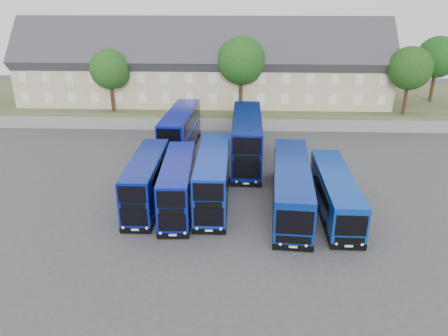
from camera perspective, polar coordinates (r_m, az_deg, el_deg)
ground at (r=32.46m, az=-1.67°, el=-7.69°), size 120.00×120.00×0.00m
retaining_wall at (r=54.34m, az=0.02°, el=5.74°), size 70.00×0.40×1.50m
earth_bank at (r=63.92m, az=0.37°, el=8.50°), size 80.00×20.00×2.00m
terrace_row at (r=59.06m, az=-2.73°, el=12.87°), size 48.00×10.40×11.20m
dd_front_left at (r=35.50m, az=-10.04°, el=-1.83°), size 2.34×9.87×3.91m
dd_front_mid at (r=34.49m, az=-6.02°, el=-2.34°), size 2.73×9.95×3.91m
dd_front_right at (r=35.15m, az=-1.47°, el=-1.45°), size 2.51×10.65×4.22m
dd_rear_left at (r=46.58m, az=-5.71°, el=4.64°), size 3.20×11.33×4.45m
dd_rear_right at (r=43.36m, az=2.98°, el=3.64°), size 2.91×12.19×4.83m
coach_east_a at (r=34.85m, az=8.77°, el=-2.50°), size 3.69×13.27×3.59m
coach_east_b at (r=34.96m, az=14.29°, el=-3.30°), size 2.55×11.44×3.12m
tree_west at (r=56.23m, az=-14.52°, el=12.20°), size 4.80×4.80×7.65m
tree_mid at (r=54.27m, az=2.42°, el=13.62°), size 5.76×5.76×9.18m
tree_east at (r=57.51m, az=23.21°, el=11.70°), size 5.12×5.12×8.16m
tree_far at (r=66.12m, az=26.19°, el=12.70°), size 5.44×5.44×8.67m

